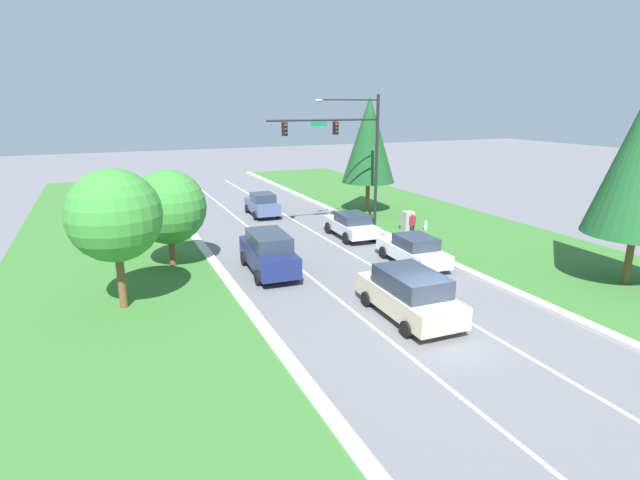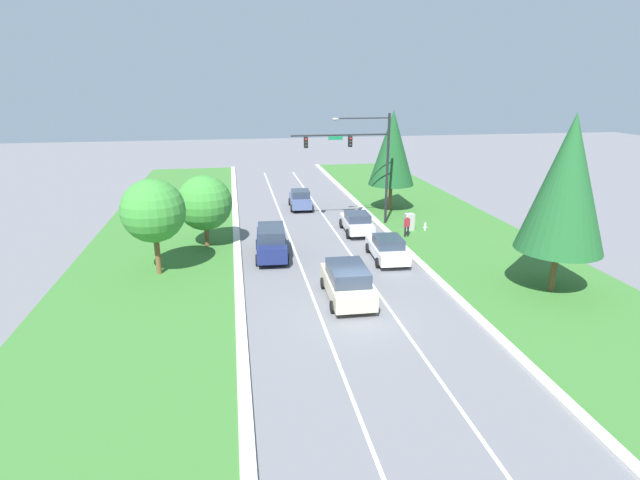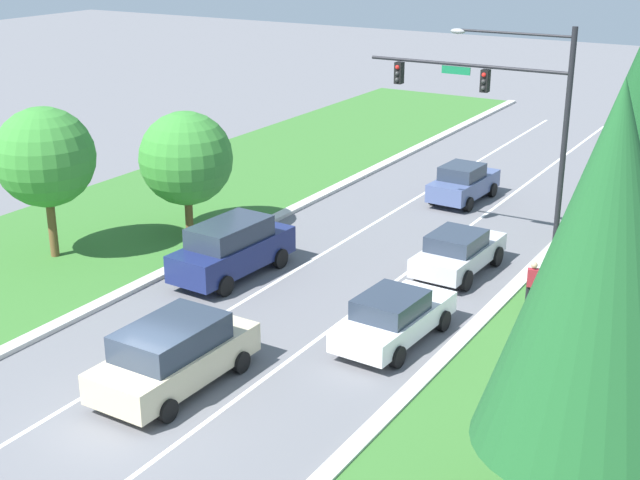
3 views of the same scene
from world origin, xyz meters
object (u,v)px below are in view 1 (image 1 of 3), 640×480
Objects in this scene: navy_suv at (268,252)px; slate_blue_sedan at (262,204)px; silver_sedan at (351,225)px; white_sedan at (413,250)px; oak_far_left_tree at (169,207)px; champagne_suv at (410,294)px; utility_cabinet at (408,221)px; conifer_far_right_tree at (369,140)px; fire_hydrant at (426,226)px; pedestrian at (412,224)px; traffic_signal_mast at (349,142)px; oak_near_left_tree at (114,216)px.

navy_suv reaches higher than slate_blue_sedan.
silver_sedan is 6.18m from white_sedan.
silver_sedan is 11.38m from oak_far_left_tree.
champagne_suv reaches higher than slate_blue_sedan.
white_sedan is 7.02m from utility_cabinet.
navy_suv is 16.05m from conifer_far_right_tree.
fire_hydrant is (8.68, 11.16, -0.63)m from champagne_suv.
utility_cabinet is 1.92× the size of fire_hydrant.
pedestrian is (6.74, 9.87, -0.03)m from champagne_suv.
slate_blue_sedan is at bearing 51.33° from oak_far_left_tree.
pedestrian is 2.41× the size of fire_hydrant.
slate_blue_sedan is at bearing 77.44° from navy_suv.
silver_sedan is 8.93m from conifer_far_right_tree.
navy_suv is 1.08× the size of white_sedan.
navy_suv is (-7.60, -6.41, -4.67)m from traffic_signal_mast.
utility_cabinet is (7.28, -8.44, -0.18)m from slate_blue_sedan.
champagne_suv is (-4.22, -13.71, -4.77)m from traffic_signal_mast.
navy_suv is 0.90× the size of oak_near_left_tree.
traffic_signal_mast reaches higher than oak_far_left_tree.
utility_cabinet is at bearing 5.21° from oak_far_left_tree.
conifer_far_right_tree is (11.33, 10.46, 4.47)m from navy_suv.
navy_suv reaches higher than white_sedan.
conifer_far_right_tree is at bearing -117.63° from pedestrian.
silver_sedan is at bearing 7.87° from oak_far_left_tree.
champagne_suv is 6.75m from white_sedan.
oak_near_left_tree reaches higher than fire_hydrant.
slate_blue_sedan reaches higher than white_sedan.
utility_cabinet is 1.85m from pedestrian.
fire_hydrant is 0.08× the size of conifer_far_right_tree.
silver_sedan reaches higher than fire_hydrant.
slate_blue_sedan reaches higher than fire_hydrant.
pedestrian is 0.29× the size of oak_near_left_tree.
silver_sedan is 0.91× the size of oak_far_left_tree.
champagne_suv is 1.17× the size of slate_blue_sedan.
navy_suv is at bearing -103.19° from slate_blue_sedan.
traffic_signal_mast reaches higher than fire_hydrant.
white_sedan is (0.47, -6.16, -0.02)m from silver_sedan.
oak_far_left_tree is (-15.13, -1.38, 2.46)m from utility_cabinet.
traffic_signal_mast is 1.00× the size of conifer_far_right_tree.
fire_hydrant is at bearing 52.80° from white_sedan.
utility_cabinet is at bearing -134.11° from pedestrian.
pedestrian is 0.19× the size of conifer_far_right_tree.
conifer_far_right_tree is at bearing 46.12° from navy_suv.
conifer_far_right_tree is at bearing 47.38° from traffic_signal_mast.
silver_sedan is 2.69× the size of pedestrian.
conifer_far_right_tree is at bearing 34.35° from oak_near_left_tree.
fire_hydrant is 8.43m from conifer_far_right_tree.
oak_near_left_tree is (-10.46, -14.62, 3.05)m from slate_blue_sedan.
navy_suv reaches higher than champagne_suv.
utility_cabinet is (7.52, 11.53, -0.30)m from champagne_suv.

